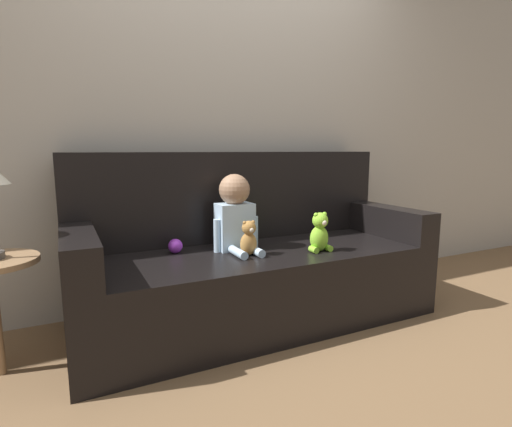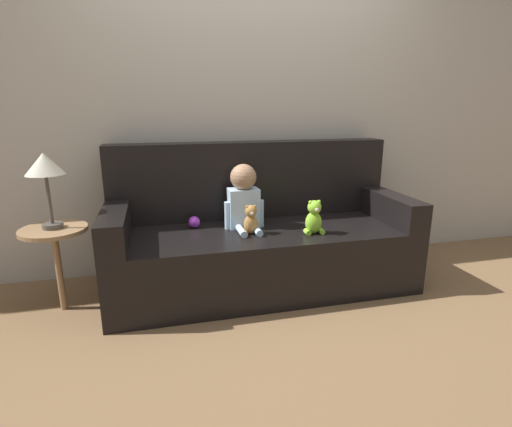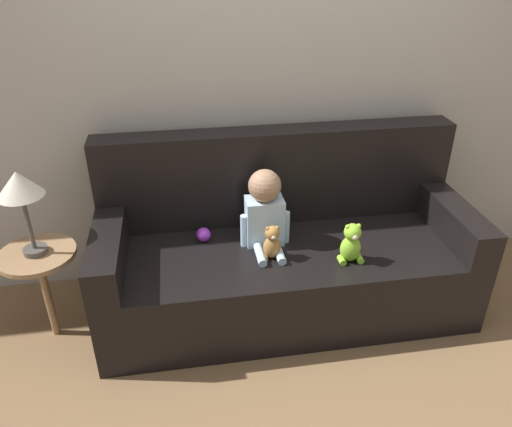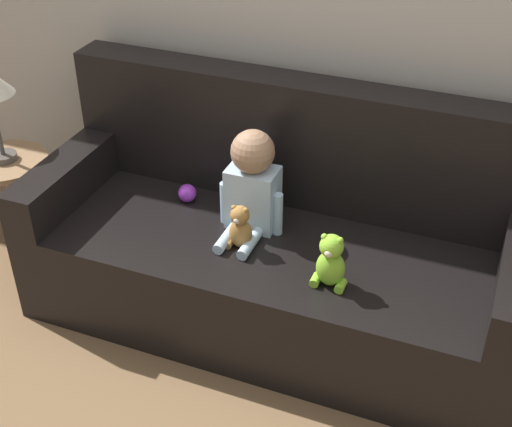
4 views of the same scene
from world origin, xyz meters
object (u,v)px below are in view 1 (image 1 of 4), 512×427
couch (252,262)px  teddy_bear_brown (249,239)px  person_baby (235,214)px  plush_toy_side (320,233)px  toy_ball (175,246)px

couch → teddy_bear_brown: bearing=-120.4°
person_baby → plush_toy_side: 0.50m
couch → person_baby: size_ratio=4.72×
person_baby → toy_ball: person_baby is taller
couch → teddy_bear_brown: size_ratio=10.60×
teddy_bear_brown → toy_ball: (-0.35, 0.23, -0.05)m
plush_toy_side → couch: bearing=137.0°
couch → toy_ball: 0.48m
couch → toy_ball: (-0.46, 0.05, 0.14)m
teddy_bear_brown → toy_ball: size_ratio=2.42×
teddy_bear_brown → toy_ball: bearing=146.9°
teddy_bear_brown → plush_toy_side: (0.40, -0.10, 0.01)m
plush_toy_side → toy_ball: bearing=156.7°
couch → plush_toy_side: size_ratio=9.14×
couch → plush_toy_side: 0.45m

